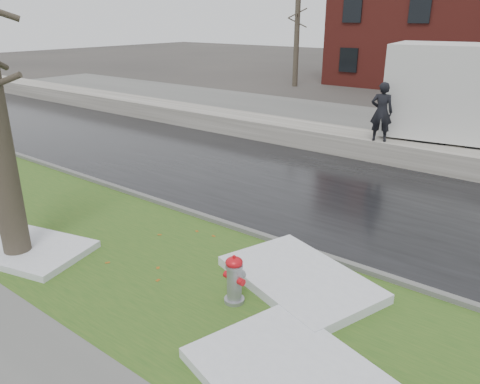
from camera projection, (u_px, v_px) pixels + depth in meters
The scene contains 13 objects.
ground at pixel (232, 256), 9.65m from camera, with size 120.00×120.00×0.00m, color #47423D.
verge at pixel (190, 280), 8.72m from camera, with size 60.00×4.50×0.04m, color #2C521B.
road at pixel (333, 194), 12.97m from camera, with size 60.00×7.00×0.03m, color black.
parking_lot at pixel (429, 136), 19.25m from camera, with size 60.00×9.00×0.03m, color slate.
curb at pixel (260, 236), 10.36m from camera, with size 60.00×0.15×0.14m, color slate.
snowbank at pixel (391, 149), 15.94m from camera, with size 60.00×1.60×0.75m, color beige.
bg_tree_left at pixel (297, 36), 31.61m from camera, with size 1.40×1.62×6.50m.
bg_tree_center at pixel (405, 37), 31.12m from camera, with size 1.40×1.62×6.50m.
fire_hydrant at pixel (234, 277), 7.87m from camera, with size 0.44×0.38×0.89m.
worker at pixel (382, 112), 15.17m from camera, with size 0.70×0.46×1.93m, color black.
snow_patch_near at pixel (292, 377), 6.25m from camera, with size 2.60×2.00×0.16m, color silver.
snow_patch_far at pixel (32, 250), 9.64m from camera, with size 2.20×1.60×0.14m, color silver.
snow_patch_side at pixel (300, 279), 8.56m from camera, with size 2.80×1.80×0.18m, color silver.
Camera 1 is at (5.38, -6.65, 4.65)m, focal length 35.00 mm.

